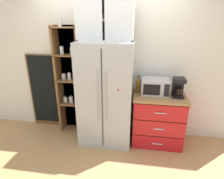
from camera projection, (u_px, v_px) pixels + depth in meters
The scene contains 11 objects.
ground_plane at pixel (106, 139), 3.41m from camera, with size 10.64×10.64×0.00m, color tan.
wall_back_cream at pixel (110, 65), 3.33m from camera, with size 4.94×0.10×2.55m, color silver.
refrigerator at pixel (106, 94), 3.13m from camera, with size 0.87×0.67×1.73m.
pantry_shelf_column at pixel (71, 79), 3.42m from camera, with size 0.50×0.30×2.06m.
counter_cabinet at pixel (158, 119), 3.20m from camera, with size 0.85×0.58×0.88m.
microwave at pixel (155, 86), 3.05m from camera, with size 0.44×0.33×0.26m.
coffee_maker at pixel (178, 87), 2.95m from camera, with size 0.17×0.20×0.31m.
mug_cream at pixel (160, 92), 3.04m from camera, with size 0.11×0.07×0.09m.
bottle_amber at pixel (138, 85), 3.11m from camera, with size 0.07×0.07×0.30m.
upper_cabinet at pixel (106, 20), 2.77m from camera, with size 0.84×0.32×0.59m.
chalkboard_menu at pixel (45, 91), 3.64m from camera, with size 0.60×0.04×1.45m.
Camera 1 is at (0.55, -2.83, 2.03)m, focal length 29.96 mm.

